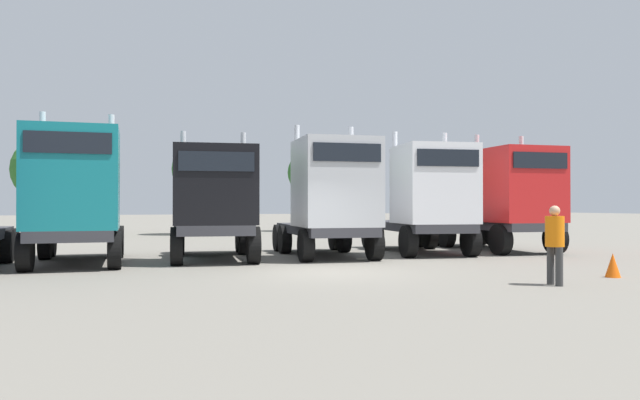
# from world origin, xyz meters

# --- Properties ---
(ground) EXTENTS (200.00, 200.00, 0.00)m
(ground) POSITION_xyz_m (0.00, 0.00, 0.00)
(ground) COLOR slate
(semi_truck_teal) EXTENTS (3.01, 6.32, 4.45)m
(semi_truck_teal) POSITION_xyz_m (-6.05, 4.07, 2.01)
(semi_truck_teal) COLOR #333338
(semi_truck_teal) RESTS_ON ground
(semi_truck_black) EXTENTS (3.46, 6.17, 4.08)m
(semi_truck_black) POSITION_xyz_m (-2.05, 4.25, 1.84)
(semi_truck_black) COLOR #333338
(semi_truck_black) RESTS_ON ground
(semi_truck_silver) EXTENTS (3.24, 6.02, 4.43)m
(semi_truck_silver) POSITION_xyz_m (1.71, 3.81, 2.01)
(semi_truck_silver) COLOR #333338
(semi_truck_silver) RESTS_ON ground
(semi_truck_white) EXTENTS (3.60, 6.46, 4.38)m
(semi_truck_white) POSITION_xyz_m (5.43, 4.01, 1.97)
(semi_truck_white) COLOR #333338
(semi_truck_white) RESTS_ON ground
(semi_truck_red) EXTENTS (3.21, 6.62, 4.38)m
(semi_truck_red) POSITION_xyz_m (8.85, 3.90, 1.96)
(semi_truck_red) COLOR #333338
(semi_truck_red) RESTS_ON ground
(visitor_in_hivis) EXTENTS (0.43, 0.45, 1.72)m
(visitor_in_hivis) POSITION_xyz_m (3.63, -4.09, 1.00)
(visitor_in_hivis) COLOR #363636
(visitor_in_hivis) RESTS_ON ground
(traffic_cone_near) EXTENTS (0.36, 0.36, 0.58)m
(traffic_cone_near) POSITION_xyz_m (5.99, -3.45, 0.29)
(traffic_cone_near) COLOR #F2590C
(traffic_cone_near) RESTS_ON ground
(oak_far_left) EXTENTS (3.71, 3.71, 5.62)m
(oak_far_left) POSITION_xyz_m (-7.71, 23.57, 3.75)
(oak_far_left) COLOR #4C3823
(oak_far_left) RESTS_ON ground
(oak_far_centre) EXTENTS (3.10, 3.10, 5.40)m
(oak_far_centre) POSITION_xyz_m (0.60, 21.40, 3.82)
(oak_far_centre) COLOR #4C3823
(oak_far_centre) RESTS_ON ground
(oak_far_right) EXTENTS (2.88, 2.88, 5.31)m
(oak_far_right) POSITION_xyz_m (8.25, 23.29, 3.84)
(oak_far_right) COLOR #4C3823
(oak_far_right) RESTS_ON ground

